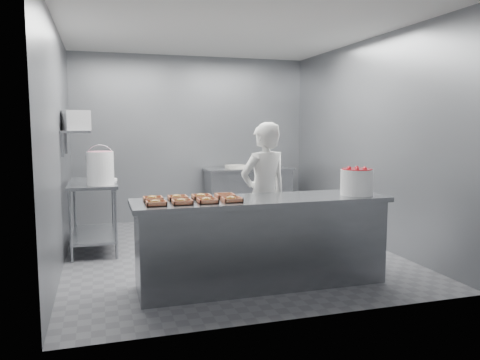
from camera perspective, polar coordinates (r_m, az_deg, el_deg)
name	(u,v)px	position (r m, az deg, el deg)	size (l,w,h in m)	color
floor	(227,251)	(6.16, -1.57, -8.64)	(4.50, 4.50, 0.00)	#4C4C51
ceiling	(226,30)	(6.06, -1.66, 17.82)	(4.50, 4.50, 0.00)	white
wall_back	(193,139)	(8.14, -5.79, 5.02)	(4.00, 0.04, 2.80)	slate
wall_left	(59,145)	(5.76, -21.24, 3.96)	(0.04, 4.50, 2.80)	slate
wall_right	(365,142)	(6.76, 15.03, 4.51)	(0.04, 4.50, 2.80)	slate
service_counter	(262,241)	(4.80, 2.69, -7.48)	(2.60, 0.70, 0.90)	slate
prep_table	(94,205)	(6.42, -17.42, -2.91)	(0.60, 1.20, 0.90)	slate
back_counter	(248,194)	(8.11, 1.02, -1.67)	(1.50, 0.60, 0.90)	slate
wall_shelf	(77,132)	(6.34, -19.26, 5.60)	(0.35, 0.90, 0.03)	slate
tray_0	(156,203)	(4.34, -10.22, -2.76)	(0.19, 0.18, 0.06)	tan
tray_1	(182,202)	(4.38, -7.09, -2.63)	(0.19, 0.18, 0.06)	tan
tray_2	(207,200)	(4.42, -4.02, -2.50)	(0.19, 0.18, 0.06)	tan
tray_3	(232,199)	(4.48, -1.03, -2.36)	(0.19, 0.18, 0.06)	tan
tray_4	(153,199)	(4.60, -10.59, -2.25)	(0.19, 0.18, 0.06)	tan
tray_5	(177,198)	(4.63, -7.63, -2.13)	(0.19, 0.18, 0.06)	tan
tray_6	(201,196)	(4.67, -4.73, -2.02)	(0.19, 0.18, 0.06)	tan
tray_7	(225,196)	(4.73, -1.84, -1.93)	(0.19, 0.18, 0.04)	tan
worker	(264,195)	(5.36, 2.95, -1.87)	(0.61, 0.40, 1.66)	white
strawberry_tub	(357,181)	(5.05, 14.03, -0.11)	(0.34, 0.34, 0.28)	white
glaze_bucket	(100,167)	(6.00, -16.65, 1.48)	(0.34, 0.32, 0.50)	white
bucket_lid	(104,180)	(6.42, -16.27, 0.01)	(0.34, 0.34, 0.03)	white
rag	(104,178)	(6.73, -16.30, 0.28)	(0.14, 0.12, 0.02)	#CCB28C
appliance	(76,120)	(6.16, -19.38, 6.86)	(0.29, 0.33, 0.25)	gray
paper_stack	(236,167)	(7.99, -0.53, 1.65)	(0.30, 0.22, 0.06)	silver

